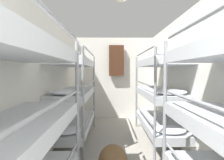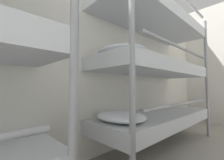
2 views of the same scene
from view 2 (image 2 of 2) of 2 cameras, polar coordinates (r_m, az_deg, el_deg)
wall_left at (r=1.61m, az=-12.64°, el=14.75°), size 0.06×5.71×2.43m
bunk_stack_left_far at (r=1.94m, az=16.18°, el=4.45°), size 0.65×1.85×1.81m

